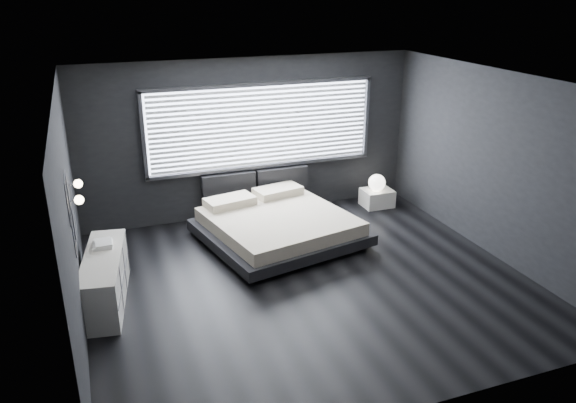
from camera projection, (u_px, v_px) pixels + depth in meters
name	position (u px, v px, depth m)	size (l,w,h in m)	color
room	(310.00, 188.00, 7.46)	(6.04, 6.00, 2.80)	black
window	(262.00, 126.00, 9.80)	(4.14, 0.09, 1.52)	white
headboard	(256.00, 184.00, 10.08)	(1.96, 0.16, 0.52)	black
sconce_near	(79.00, 200.00, 6.50)	(0.18, 0.11, 0.11)	silver
sconce_far	(78.00, 184.00, 7.02)	(0.18, 0.11, 0.11)	silver
wall_art_upper	(67.00, 198.00, 5.85)	(0.01, 0.48, 0.48)	#47474C
wall_art_lower	(73.00, 230.00, 6.24)	(0.01, 0.48, 0.48)	#47474C
bed	(278.00, 225.00, 9.12)	(2.71, 2.63, 0.60)	black
nightstand	(377.00, 198.00, 10.60)	(0.55, 0.46, 0.32)	white
orb_lamp	(377.00, 183.00, 10.45)	(0.32, 0.32, 0.32)	white
dresser	(105.00, 279.00, 7.34)	(0.73, 1.73, 0.67)	white
book_stack	(103.00, 244.00, 7.48)	(0.27, 0.34, 0.07)	white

